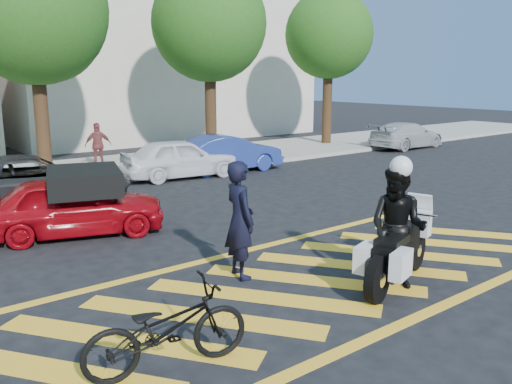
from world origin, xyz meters
TOP-DOWN VIEW (x-y plane):
  - ground at (0.00, 0.00)m, footprint 90.00×90.00m
  - sidewalk at (0.00, 12.00)m, footprint 60.00×5.00m
  - crosswalk at (-0.04, 0.00)m, footprint 12.33×4.00m
  - building_right at (9.00, 21.00)m, footprint 16.00×8.00m
  - tree_center at (0.13, 12.06)m, footprint 4.60×4.60m
  - tree_right at (6.63, 12.06)m, footprint 4.40×4.40m
  - tree_far_right at (13.13, 12.06)m, footprint 4.00×4.00m
  - officer_bike at (-0.33, 0.89)m, footprint 0.59×0.79m
  - bicycle at (-2.73, -0.95)m, footprint 2.02×1.02m
  - police_motorcycle at (1.40, -0.97)m, footprint 2.33×1.13m
  - officer_moto at (1.38, -0.96)m, footprint 0.98×1.11m
  - red_convertible at (-1.64, 4.97)m, footprint 4.01×2.58m
  - parked_mid_left at (-1.60, 7.95)m, footprint 5.11×2.86m
  - parked_mid_right at (3.42, 9.20)m, footprint 3.99×2.02m
  - parked_right at (5.30, 9.20)m, footprint 3.97×1.63m
  - parked_far_right at (15.30, 9.16)m, footprint 4.15×1.80m
  - pedestrian_right at (1.83, 12.03)m, footprint 0.96×0.57m

SIDE VIEW (x-z plane):
  - ground at x=0.00m, z-range 0.00..0.00m
  - crosswalk at x=-0.04m, z-range 0.00..0.01m
  - sidewalk at x=0.00m, z-range 0.00..0.15m
  - bicycle at x=-2.73m, z-range 0.00..1.01m
  - police_motorcycle at x=1.40m, z-range 0.05..1.10m
  - parked_far_right at x=15.30m, z-range 0.00..1.19m
  - red_convertible at x=-1.64m, z-range 0.00..1.27m
  - parked_right at x=5.30m, z-range 0.00..1.28m
  - parked_mid_right at x=3.42m, z-range 0.00..1.30m
  - parked_mid_left at x=-1.60m, z-range 0.00..1.35m
  - pedestrian_right at x=1.83m, z-range 0.15..1.69m
  - officer_moto at x=1.38m, z-range 0.00..1.93m
  - officer_bike at x=-0.33m, z-range 0.00..1.96m
  - tree_far_right at x=13.13m, z-range 1.39..8.49m
  - tree_right at x=6.63m, z-range 1.34..8.75m
  - tree_center at x=0.13m, z-range 1.31..8.88m
  - building_right at x=9.00m, z-range 0.00..11.00m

